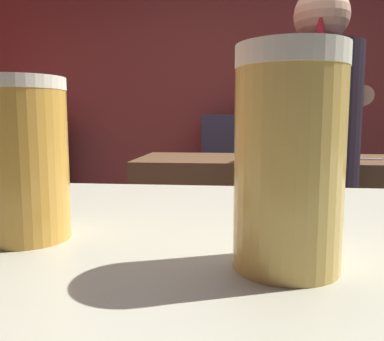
% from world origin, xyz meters
% --- Properties ---
extents(wall_back, '(5.20, 0.10, 2.70)m').
position_xyz_m(wall_back, '(0.00, 2.20, 1.35)').
color(wall_back, brown).
rests_on(wall_back, ground).
extents(prep_counter, '(2.10, 0.60, 0.93)m').
position_xyz_m(prep_counter, '(0.35, 0.75, 0.47)').
color(prep_counter, brown).
rests_on(prep_counter, ground).
extents(back_shelf, '(0.87, 0.36, 1.18)m').
position_xyz_m(back_shelf, '(-0.02, 1.92, 0.59)').
color(back_shelf, '#313144').
rests_on(back_shelf, ground).
extents(mini_fridge, '(0.69, 0.58, 1.13)m').
position_xyz_m(mini_fridge, '(-2.00, 1.75, 0.56)').
color(mini_fridge, white).
rests_on(mini_fridge, ground).
extents(bartender, '(0.48, 0.54, 1.66)m').
position_xyz_m(bartender, '(0.15, 0.30, 0.96)').
color(bartender, '#272E32').
rests_on(bartender, ground).
extents(mixing_bowl, '(0.18, 0.18, 0.05)m').
position_xyz_m(mixing_bowl, '(-0.01, 0.76, 0.96)').
color(mixing_bowl, beige).
rests_on(mixing_bowl, prep_counter).
extents(chefs_knife, '(0.24, 0.05, 0.01)m').
position_xyz_m(chefs_knife, '(0.43, 0.70, 0.94)').
color(chefs_knife, silver).
rests_on(chefs_knife, prep_counter).
extents(pint_glass_near, '(0.07, 0.07, 0.14)m').
position_xyz_m(pint_glass_near, '(-0.36, -1.09, 1.10)').
color(pint_glass_near, gold).
rests_on(pint_glass_near, bar_counter).
extents(pint_glass_far, '(0.08, 0.08, 0.15)m').
position_xyz_m(pint_glass_far, '(-0.15, -1.13, 1.11)').
color(pint_glass_far, '#DEB756').
rests_on(pint_glass_far, bar_counter).
extents(bottle_vinegar, '(0.07, 0.07, 0.18)m').
position_xyz_m(bottle_vinegar, '(0.33, 1.90, 1.25)').
color(bottle_vinegar, '#375996').
rests_on(bottle_vinegar, back_shelf).
extents(bottle_olive_oil, '(0.05, 0.05, 0.18)m').
position_xyz_m(bottle_olive_oil, '(-0.13, 2.00, 1.25)').
color(bottle_olive_oil, '#DAC778').
rests_on(bottle_olive_oil, back_shelf).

